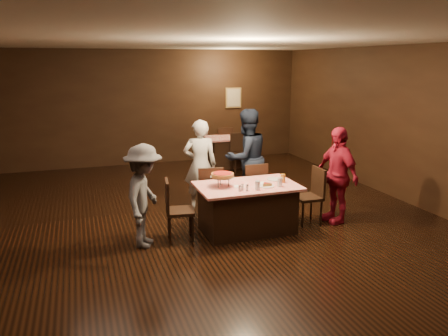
{
  "coord_description": "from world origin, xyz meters",
  "views": [
    {
      "loc": [
        -1.99,
        -6.61,
        2.67
      ],
      "look_at": [
        0.21,
        -0.1,
        1.0
      ],
      "focal_mm": 35.0,
      "sensor_mm": 36.0,
      "label": 1
    }
  ],
  "objects_px": {
    "chair_far_left": "(210,192)",
    "plate_empty": "(275,179)",
    "main_table": "(247,208)",
    "glass_amber": "(283,178)",
    "back_table": "(231,151)",
    "chair_end_right": "(308,196)",
    "glass_front_right": "(280,182)",
    "chair_back_far": "(224,144)",
    "diner_white_jacket": "(200,165)",
    "chair_end_left": "(180,210)",
    "chair_back_near": "(240,153)",
    "glass_front_left": "(258,185)",
    "diner_navy_hoodie": "(246,158)",
    "pizza_stand": "(222,175)",
    "chair_far_right": "(252,188)",
    "diner_grey_knit": "(144,196)",
    "diner_red_shirt": "(337,175)"
  },
  "relations": [
    {
      "from": "diner_navy_hoodie",
      "to": "glass_amber",
      "type": "bearing_deg",
      "value": 81.72
    },
    {
      "from": "back_table",
      "to": "chair_far_right",
      "type": "height_order",
      "value": "chair_far_right"
    },
    {
      "from": "back_table",
      "to": "glass_amber",
      "type": "height_order",
      "value": "glass_amber"
    },
    {
      "from": "diner_grey_knit",
      "to": "glass_amber",
      "type": "relative_size",
      "value": 10.98
    },
    {
      "from": "chair_end_left",
      "to": "diner_white_jacket",
      "type": "xyz_separation_m",
      "value": [
        0.69,
        1.3,
        0.36
      ]
    },
    {
      "from": "chair_far_right",
      "to": "diner_grey_knit",
      "type": "height_order",
      "value": "diner_grey_knit"
    },
    {
      "from": "chair_back_far",
      "to": "glass_front_left",
      "type": "xyz_separation_m",
      "value": [
        -1.24,
        -5.31,
        0.37
      ]
    },
    {
      "from": "chair_back_far",
      "to": "plate_empty",
      "type": "xyz_separation_m",
      "value": [
        -0.74,
        -4.86,
        0.3
      ]
    },
    {
      "from": "plate_empty",
      "to": "glass_amber",
      "type": "relative_size",
      "value": 1.79
    },
    {
      "from": "back_table",
      "to": "chair_back_far",
      "type": "xyz_separation_m",
      "value": [
        -0.0,
        0.6,
        0.09
      ]
    },
    {
      "from": "pizza_stand",
      "to": "glass_front_right",
      "type": "relative_size",
      "value": 2.71
    },
    {
      "from": "chair_back_far",
      "to": "glass_amber",
      "type": "relative_size",
      "value": 6.79
    },
    {
      "from": "chair_far_left",
      "to": "plate_empty",
      "type": "height_order",
      "value": "chair_far_left"
    },
    {
      "from": "main_table",
      "to": "pizza_stand",
      "type": "relative_size",
      "value": 4.21
    },
    {
      "from": "diner_grey_knit",
      "to": "chair_back_near",
      "type": "bearing_deg",
      "value": -14.9
    },
    {
      "from": "chair_back_far",
      "to": "diner_grey_knit",
      "type": "height_order",
      "value": "diner_grey_knit"
    },
    {
      "from": "chair_back_far",
      "to": "pizza_stand",
      "type": "xyz_separation_m",
      "value": [
        -1.69,
        -4.96,
        0.48
      ]
    },
    {
      "from": "chair_end_left",
      "to": "chair_back_near",
      "type": "relative_size",
      "value": 1.0
    },
    {
      "from": "main_table",
      "to": "glass_front_left",
      "type": "height_order",
      "value": "glass_front_left"
    },
    {
      "from": "chair_end_left",
      "to": "diner_red_shirt",
      "type": "distance_m",
      "value": 2.72
    },
    {
      "from": "chair_far_left",
      "to": "chair_back_far",
      "type": "xyz_separation_m",
      "value": [
        1.69,
        4.26,
        0.0
      ]
    },
    {
      "from": "diner_navy_hoodie",
      "to": "pizza_stand",
      "type": "xyz_separation_m",
      "value": [
        -0.87,
        -1.19,
        0.03
      ]
    },
    {
      "from": "back_table",
      "to": "pizza_stand",
      "type": "distance_m",
      "value": 4.71
    },
    {
      "from": "chair_end_right",
      "to": "pizza_stand",
      "type": "distance_m",
      "value": 1.57
    },
    {
      "from": "diner_navy_hoodie",
      "to": "diner_white_jacket",
      "type": "bearing_deg",
      "value": -17.77
    },
    {
      "from": "chair_far_right",
      "to": "glass_front_left",
      "type": "bearing_deg",
      "value": 72.5
    },
    {
      "from": "main_table",
      "to": "diner_grey_knit",
      "type": "height_order",
      "value": "diner_grey_knit"
    },
    {
      "from": "back_table",
      "to": "plate_empty",
      "type": "height_order",
      "value": "plate_empty"
    },
    {
      "from": "diner_grey_knit",
      "to": "diner_white_jacket",
      "type": "bearing_deg",
      "value": -19.06
    },
    {
      "from": "chair_end_right",
      "to": "glass_front_right",
      "type": "distance_m",
      "value": 0.79
    },
    {
      "from": "pizza_stand",
      "to": "glass_front_left",
      "type": "relative_size",
      "value": 2.71
    },
    {
      "from": "main_table",
      "to": "glass_amber",
      "type": "bearing_deg",
      "value": -4.76
    },
    {
      "from": "main_table",
      "to": "glass_front_right",
      "type": "xyz_separation_m",
      "value": [
        0.45,
        -0.25,
        0.46
      ]
    },
    {
      "from": "diner_navy_hoodie",
      "to": "glass_amber",
      "type": "distance_m",
      "value": 1.3
    },
    {
      "from": "back_table",
      "to": "diner_white_jacket",
      "type": "distance_m",
      "value": 3.58
    },
    {
      "from": "chair_back_near",
      "to": "chair_end_right",
      "type": "bearing_deg",
      "value": -88.07
    },
    {
      "from": "chair_back_near",
      "to": "diner_red_shirt",
      "type": "bearing_deg",
      "value": -80.57
    },
    {
      "from": "back_table",
      "to": "glass_front_right",
      "type": "relative_size",
      "value": 9.29
    },
    {
      "from": "chair_back_near",
      "to": "chair_end_left",
      "type": "bearing_deg",
      "value": -117.91
    },
    {
      "from": "pizza_stand",
      "to": "glass_front_left",
      "type": "bearing_deg",
      "value": -37.87
    },
    {
      "from": "plate_empty",
      "to": "glass_amber",
      "type": "bearing_deg",
      "value": -75.96
    },
    {
      "from": "diner_white_jacket",
      "to": "diner_navy_hoodie",
      "type": "relative_size",
      "value": 0.91
    },
    {
      "from": "chair_back_far",
      "to": "glass_front_right",
      "type": "height_order",
      "value": "chair_back_far"
    },
    {
      "from": "chair_back_far",
      "to": "diner_white_jacket",
      "type": "xyz_separation_m",
      "value": [
        -1.7,
        -3.71,
        0.36
      ]
    },
    {
      "from": "back_table",
      "to": "chair_back_near",
      "type": "relative_size",
      "value": 1.37
    },
    {
      "from": "diner_white_jacket",
      "to": "chair_far_left",
      "type": "bearing_deg",
      "value": 104.9
    },
    {
      "from": "diner_navy_hoodie",
      "to": "plate_empty",
      "type": "distance_m",
      "value": 1.1
    },
    {
      "from": "chair_far_right",
      "to": "glass_front_left",
      "type": "xyz_separation_m",
      "value": [
        -0.35,
        -1.05,
        0.37
      ]
    },
    {
      "from": "back_table",
      "to": "glass_amber",
      "type": "distance_m",
      "value": 4.54
    },
    {
      "from": "back_table",
      "to": "chair_far_left",
      "type": "xyz_separation_m",
      "value": [
        -1.69,
        -3.66,
        0.09
      ]
    }
  ]
}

